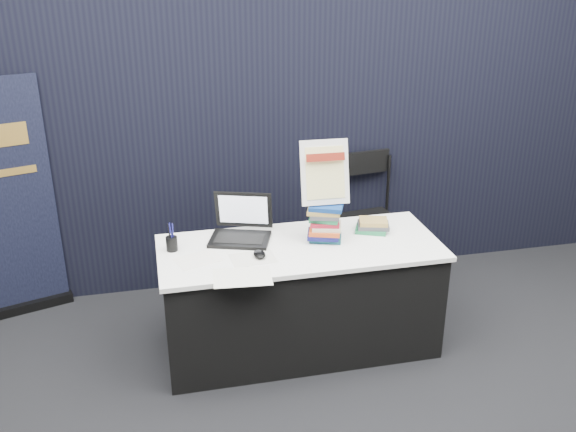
# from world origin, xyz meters

# --- Properties ---
(floor) EXTENTS (8.00, 8.00, 0.00)m
(floor) POSITION_xyz_m (0.00, 0.00, 0.00)
(floor) COLOR black
(floor) RESTS_ON ground
(wall_back) EXTENTS (8.00, 0.02, 3.50)m
(wall_back) POSITION_xyz_m (0.00, 4.00, 1.75)
(wall_back) COLOR #B0ADA6
(wall_back) RESTS_ON floor
(drape_partition) EXTENTS (6.00, 0.08, 2.40)m
(drape_partition) POSITION_xyz_m (0.00, 1.60, 1.20)
(drape_partition) COLOR black
(drape_partition) RESTS_ON floor
(display_table) EXTENTS (1.80, 0.75, 0.75)m
(display_table) POSITION_xyz_m (0.00, 0.55, 0.38)
(display_table) COLOR black
(display_table) RESTS_ON floor
(laptop) EXTENTS (0.45, 0.41, 0.29)m
(laptop) POSITION_xyz_m (-0.36, 0.76, 0.82)
(laptop) COLOR black
(laptop) RESTS_ON display_table
(mouse) EXTENTS (0.08, 0.12, 0.04)m
(mouse) POSITION_xyz_m (-0.28, 0.45, 0.77)
(mouse) COLOR black
(mouse) RESTS_ON display_table
(brochure_left) EXTENTS (0.31, 0.27, 0.00)m
(brochure_left) POSITION_xyz_m (-0.65, 0.50, 0.75)
(brochure_left) COLOR white
(brochure_left) RESTS_ON display_table
(brochure_mid) EXTENTS (0.36, 0.27, 0.00)m
(brochure_mid) POSITION_xyz_m (-0.43, 0.22, 0.75)
(brochure_mid) COLOR white
(brochure_mid) RESTS_ON display_table
(brochure_right) EXTENTS (0.28, 0.21, 0.00)m
(brochure_right) POSITION_xyz_m (-0.32, 0.44, 0.75)
(brochure_right) COLOR silver
(brochure_right) RESTS_ON display_table
(pen_cup) EXTENTS (0.09, 0.09, 0.09)m
(pen_cup) POSITION_xyz_m (-0.80, 0.66, 0.80)
(pen_cup) COLOR black
(pen_cup) RESTS_ON display_table
(book_stack_tall) EXTENTS (0.24, 0.21, 0.25)m
(book_stack_tall) POSITION_xyz_m (0.18, 0.60, 0.87)
(book_stack_tall) COLOR #154A53
(book_stack_tall) RESTS_ON display_table
(book_stack_short) EXTENTS (0.23, 0.20, 0.08)m
(book_stack_short) POSITION_xyz_m (0.53, 0.66, 0.79)
(book_stack_short) COLOR #207848
(book_stack_short) RESTS_ON display_table
(info_sign) EXTENTS (0.31, 0.15, 0.42)m
(info_sign) POSITION_xyz_m (0.18, 0.63, 1.20)
(info_sign) COLOR black
(info_sign) RESTS_ON book_stack_tall
(pullup_banner) EXTENTS (0.73, 0.31, 1.73)m
(pullup_banner) POSITION_xyz_m (-1.92, 1.44, 0.77)
(pullup_banner) COLOR black
(pullup_banner) RESTS_ON floor
(stacking_chair) EXTENTS (0.53, 0.53, 1.04)m
(stacking_chair) POSITION_xyz_m (0.73, 1.30, 0.58)
(stacking_chair) COLOR black
(stacking_chair) RESTS_ON floor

